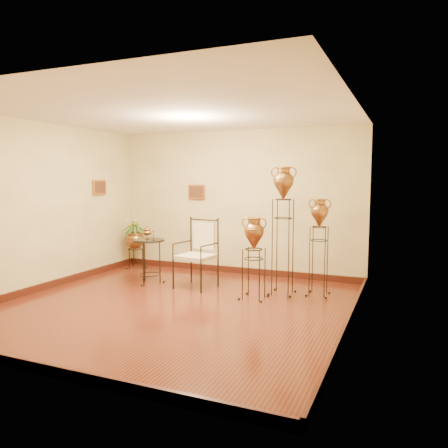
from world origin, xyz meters
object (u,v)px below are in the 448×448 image
at_px(amphora_mid, 319,246).
at_px(planter_urn, 135,237).
at_px(amphora_tall, 283,229).
at_px(armchair, 196,254).
at_px(side_table, 149,260).

relative_size(amphora_mid, planter_urn, 1.37).
height_order(amphora_tall, armchair, amphora_tall).
relative_size(amphora_tall, armchair, 1.77).
height_order(amphora_mid, armchair, amphora_mid).
relative_size(armchair, side_table, 1.17).
height_order(planter_urn, armchair, armchair).
bearing_deg(side_table, amphora_mid, 7.13).
bearing_deg(armchair, amphora_tall, 15.33).
xyz_separation_m(amphora_mid, armchair, (-2.03, -0.33, -0.20)).
xyz_separation_m(amphora_tall, armchair, (-1.47, -0.18, -0.47)).
distance_m(amphora_tall, side_table, 2.48).
distance_m(amphora_mid, planter_urn, 4.05).
height_order(amphora_mid, planter_urn, amphora_mid).
relative_size(planter_urn, armchair, 0.98).
bearing_deg(armchair, planter_urn, 160.06).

